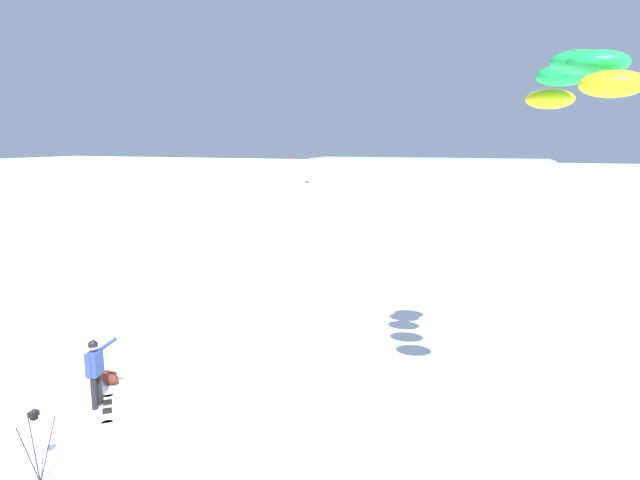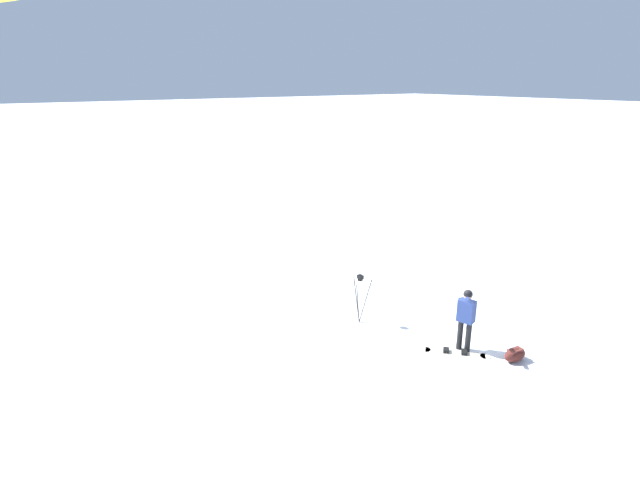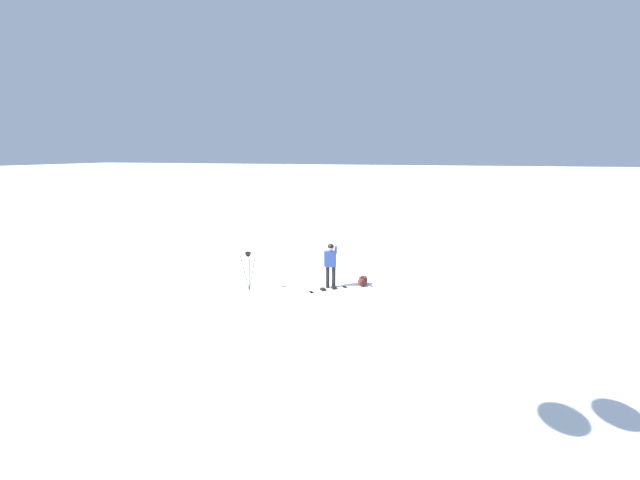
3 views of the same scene
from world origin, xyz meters
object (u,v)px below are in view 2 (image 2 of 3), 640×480
(snowboard, at_px, (455,352))
(gear_bag_large, at_px, (515,355))
(camera_tripod, at_px, (360,289))
(snowboarder, at_px, (466,314))

(snowboard, distance_m, gear_bag_large, 1.40)
(gear_bag_large, bearing_deg, camera_tripod, 115.41)
(snowboard, relative_size, gear_bag_large, 2.07)
(snowboarder, distance_m, gear_bag_large, 1.48)
(snowboarder, bearing_deg, snowboard, 179.76)
(snowboarder, bearing_deg, gear_bag_large, -60.09)
(snowboard, xyz_separation_m, gear_bag_large, (0.90, -1.07, 0.15))
(gear_bag_large, height_order, camera_tripod, camera_tripod)
(snowboard, bearing_deg, gear_bag_large, -50.01)
(snowboard, distance_m, camera_tripod, 3.00)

